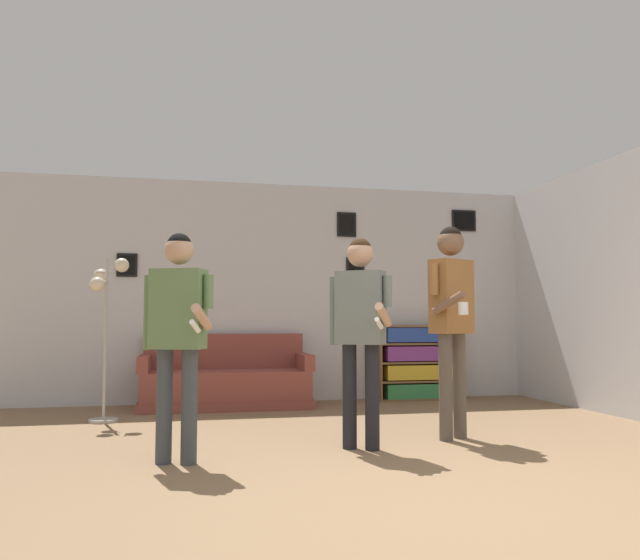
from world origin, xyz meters
TOP-DOWN VIEW (x-y plane):
  - ground_plane at (0.00, 0.00)m, footprint 20.00×20.00m
  - wall_back at (0.00, 4.66)m, footprint 8.18×0.08m
  - wall_right at (2.92, 2.31)m, footprint 0.06×7.03m
  - couch at (-1.01, 4.24)m, footprint 1.93×0.80m
  - bookshelf at (1.41, 4.44)m, footprint 1.10×0.30m
  - floor_lamp at (-2.23, 3.40)m, footprint 0.35×0.38m
  - person_player_foreground_left at (-1.51, 1.40)m, footprint 0.47×0.55m
  - person_player_foreground_center at (-0.14, 1.61)m, footprint 0.44×0.59m
  - person_watcher_holding_cup at (0.72, 1.85)m, footprint 0.45×0.57m

SIDE VIEW (x-z plane):
  - ground_plane at x=0.00m, z-range 0.00..0.00m
  - couch at x=-1.01m, z-range -0.14..0.70m
  - bookshelf at x=1.41m, z-range 0.00..0.93m
  - person_player_foreground_left at x=-1.51m, z-range 0.17..1.76m
  - person_player_foreground_center at x=-0.14m, z-range 0.18..1.80m
  - floor_lamp at x=-2.23m, z-range 0.29..1.90m
  - person_watcher_holding_cup at x=0.72m, z-range 0.22..1.99m
  - wall_right at x=2.92m, z-range 0.00..2.70m
  - wall_back at x=0.00m, z-range 0.00..2.70m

